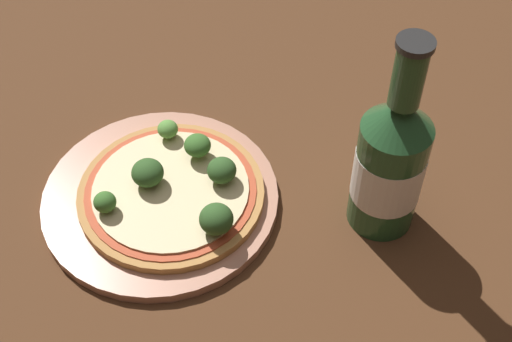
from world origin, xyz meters
TOP-DOWN VIEW (x-y plane):
  - ground_plane at (0.00, 0.00)m, footprint 3.00×3.00m
  - plate at (-0.02, -0.02)m, footprint 0.26×0.26m
  - pizza at (-0.01, -0.02)m, footprint 0.20×0.20m
  - broccoli_floret_0 at (-0.03, -0.01)m, footprint 0.03×0.03m
  - broccoli_floret_1 at (-0.00, 0.05)m, footprint 0.02×0.02m
  - broccoli_floret_2 at (-0.07, -0.04)m, footprint 0.02×0.02m
  - broccoli_floret_3 at (0.04, -0.09)m, footprint 0.03×0.03m
  - broccoli_floret_4 at (0.05, -0.02)m, footprint 0.03×0.03m
  - broccoli_floret_5 at (0.03, 0.02)m, footprint 0.03×0.03m
  - beer_bottle at (0.21, -0.08)m, footprint 0.07×0.07m

SIDE VIEW (x-z plane):
  - ground_plane at x=0.00m, z-range 0.00..0.00m
  - plate at x=-0.02m, z-range 0.00..0.01m
  - pizza at x=-0.01m, z-range 0.01..0.03m
  - broccoli_floret_1 at x=0.00m, z-range 0.03..0.05m
  - broccoli_floret_2 at x=-0.07m, z-range 0.03..0.05m
  - broccoli_floret_4 at x=0.05m, z-range 0.03..0.06m
  - broccoli_floret_0 at x=-0.03m, z-range 0.03..0.06m
  - broccoli_floret_5 at x=0.03m, z-range 0.03..0.06m
  - broccoli_floret_3 at x=0.04m, z-range 0.03..0.06m
  - beer_bottle at x=0.21m, z-range -0.03..0.20m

